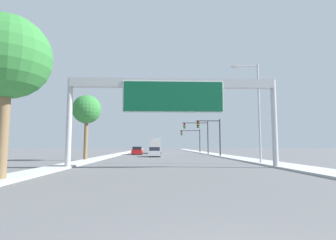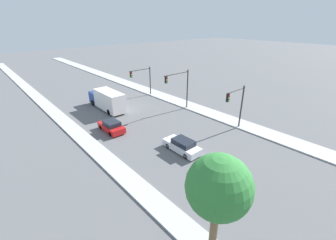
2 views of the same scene
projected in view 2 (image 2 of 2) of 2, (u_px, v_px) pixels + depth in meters
name	position (u px, v px, depth m)	size (l,w,h in m)	color
sidewalk_right	(149.00, 91.00, 46.72)	(3.00, 120.00, 0.15)	#B9B9B9
median_strip_left	(55.00, 113.00, 35.52)	(2.00, 120.00, 0.15)	#B9B9B9
car_near_right	(111.00, 126.00, 29.68)	(1.89, 4.24, 1.52)	red
car_mid_right	(182.00, 146.00, 25.13)	(1.83, 4.63, 1.51)	silver
truck_box_primary	(107.00, 100.00, 36.65)	(2.40, 8.76, 3.26)	navy
traffic_light_near_intersection	(237.00, 102.00, 28.74)	(3.84, 0.32, 5.92)	#2D2D30
traffic_light_mid_block	(180.00, 84.00, 35.18)	(5.08, 0.32, 6.45)	#2D2D30
traffic_light_far_intersection	(143.00, 77.00, 42.27)	(4.73, 0.32, 5.51)	#2D2D30
palm_tree_background	(219.00, 188.00, 11.08)	(3.38, 3.38, 7.74)	brown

